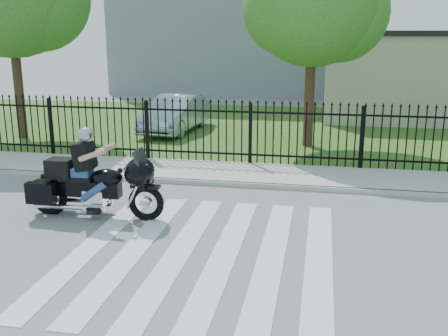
# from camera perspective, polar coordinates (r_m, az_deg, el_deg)

# --- Properties ---
(ground) EXTENTS (120.00, 120.00, 0.00)m
(ground) POSITION_cam_1_polar(r_m,az_deg,el_deg) (9.20, -2.42, -9.21)
(ground) COLOR slate
(ground) RESTS_ON ground
(crosswalk) EXTENTS (5.00, 5.50, 0.01)m
(crosswalk) POSITION_cam_1_polar(r_m,az_deg,el_deg) (9.20, -2.42, -9.17)
(crosswalk) COLOR silver
(crosswalk) RESTS_ON ground
(sidewalk) EXTENTS (40.00, 2.00, 0.12)m
(sidewalk) POSITION_cam_1_polar(r_m,az_deg,el_deg) (13.82, 2.26, -0.64)
(sidewalk) COLOR #ADAAA3
(sidewalk) RESTS_ON ground
(curb) EXTENTS (40.00, 0.12, 0.12)m
(curb) POSITION_cam_1_polar(r_m,az_deg,el_deg) (12.87, 1.60, -1.81)
(curb) COLOR #ADAAA3
(curb) RESTS_ON ground
(grass_strip) EXTENTS (40.00, 12.00, 0.02)m
(grass_strip) POSITION_cam_1_polar(r_m,az_deg,el_deg) (20.61, 5.15, 4.35)
(grass_strip) COLOR #31571D
(grass_strip) RESTS_ON ground
(iron_fence) EXTENTS (26.00, 0.04, 1.80)m
(iron_fence) POSITION_cam_1_polar(r_m,az_deg,el_deg) (14.59, 2.88, 3.59)
(iron_fence) COLOR black
(iron_fence) RESTS_ON ground
(building_low) EXTENTS (10.00, 6.00, 3.50)m
(building_low) POSITION_cam_1_polar(r_m,az_deg,el_deg) (24.78, 22.76, 9.10)
(building_low) COLOR #B5A997
(building_low) RESTS_ON ground
(building_low_roof) EXTENTS (10.20, 6.20, 0.20)m
(building_low_roof) POSITION_cam_1_polar(r_m,az_deg,el_deg) (24.70, 23.20, 13.36)
(building_low_roof) COLOR black
(building_low_roof) RESTS_ON building_low
(motorcycle_rider) EXTENTS (2.88, 0.85, 1.91)m
(motorcycle_rider) POSITION_cam_1_polar(r_m,az_deg,el_deg) (11.00, -14.22, -1.26)
(motorcycle_rider) COLOR black
(motorcycle_rider) RESTS_ON ground
(parked_car) EXTENTS (1.84, 4.22, 1.35)m
(parked_car) POSITION_cam_1_polar(r_m,az_deg,el_deg) (19.77, -5.30, 5.91)
(parked_car) COLOR #9DAAC6
(parked_car) RESTS_ON grass_strip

